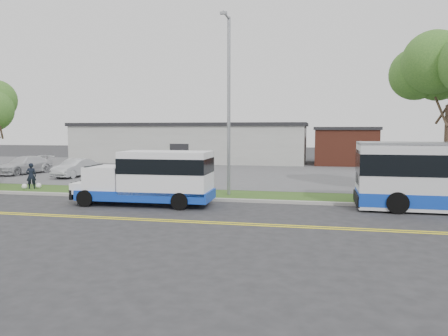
% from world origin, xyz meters
% --- Properties ---
extents(ground, '(140.00, 140.00, 0.00)m').
position_xyz_m(ground, '(0.00, 0.00, 0.00)').
color(ground, '#28282B').
rests_on(ground, ground).
extents(lane_line_north, '(70.00, 0.12, 0.01)m').
position_xyz_m(lane_line_north, '(0.00, -3.85, 0.01)').
color(lane_line_north, yellow).
rests_on(lane_line_north, ground).
extents(lane_line_south, '(70.00, 0.12, 0.01)m').
position_xyz_m(lane_line_south, '(0.00, -4.15, 0.01)').
color(lane_line_south, yellow).
rests_on(lane_line_south, ground).
extents(curb, '(80.00, 0.30, 0.15)m').
position_xyz_m(curb, '(0.00, 1.10, 0.07)').
color(curb, '#9E9B93').
rests_on(curb, ground).
extents(verge, '(80.00, 3.30, 0.10)m').
position_xyz_m(verge, '(0.00, 2.90, 0.05)').
color(verge, '#314E1A').
rests_on(verge, ground).
extents(parking_lot, '(80.00, 25.00, 0.10)m').
position_xyz_m(parking_lot, '(0.00, 17.00, 0.05)').
color(parking_lot, '#4C4C4F').
rests_on(parking_lot, ground).
extents(commercial_building, '(25.40, 10.40, 4.35)m').
position_xyz_m(commercial_building, '(-6.00, 27.00, 2.18)').
color(commercial_building, '#9E9E99').
rests_on(commercial_building, ground).
extents(brick_wing, '(6.30, 7.30, 3.90)m').
position_xyz_m(brick_wing, '(10.50, 26.00, 1.96)').
color(brick_wing, brown).
rests_on(brick_wing, ground).
extents(streetlight_near, '(0.35, 1.53, 9.50)m').
position_xyz_m(streetlight_near, '(3.00, 2.73, 5.23)').
color(streetlight_near, gray).
rests_on(streetlight_near, verge).
extents(shuttle_bus, '(6.88, 2.44, 2.61)m').
position_xyz_m(shuttle_bus, '(-0.02, -0.66, 1.40)').
color(shuttle_bus, '#0F38AB').
rests_on(shuttle_bus, ground).
extents(pedestrian, '(0.68, 0.63, 1.55)m').
position_xyz_m(pedestrian, '(-9.10, 2.67, 0.87)').
color(pedestrian, black).
rests_on(pedestrian, verge).
extents(parked_car_a, '(1.79, 4.20, 1.35)m').
position_xyz_m(parked_car_a, '(-10.06, 9.17, 0.77)').
color(parked_car_a, silver).
rests_on(parked_car_a, parking_lot).
extents(parked_car_b, '(2.95, 5.14, 1.40)m').
position_xyz_m(parked_car_b, '(-15.27, 10.40, 0.80)').
color(parked_car_b, silver).
rests_on(parked_car_b, parking_lot).
extents(grocery_bag_left, '(0.32, 0.32, 0.32)m').
position_xyz_m(grocery_bag_left, '(-9.40, 2.42, 0.26)').
color(grocery_bag_left, white).
rests_on(grocery_bag_left, verge).
extents(grocery_bag_right, '(0.32, 0.32, 0.32)m').
position_xyz_m(grocery_bag_right, '(-8.80, 2.92, 0.26)').
color(grocery_bag_right, white).
rests_on(grocery_bag_right, verge).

